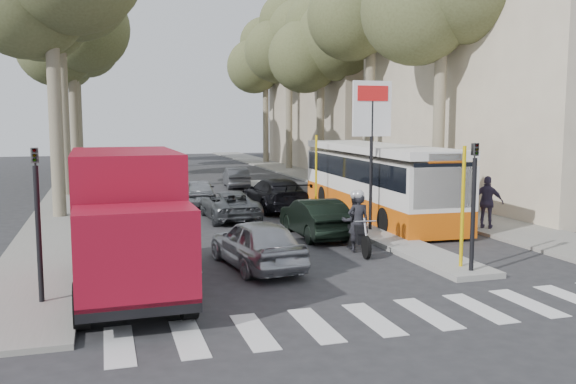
% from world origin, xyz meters
% --- Properties ---
extents(ground, '(120.00, 120.00, 0.00)m').
position_xyz_m(ground, '(0.00, 0.00, 0.00)').
color(ground, '#28282B').
rests_on(ground, ground).
extents(sidewalk_right, '(3.20, 70.00, 0.12)m').
position_xyz_m(sidewalk_right, '(8.60, 25.00, 0.06)').
color(sidewalk_right, gray).
rests_on(sidewalk_right, ground).
extents(median_left, '(2.40, 64.00, 0.12)m').
position_xyz_m(median_left, '(-8.00, 28.00, 0.06)').
color(median_left, gray).
rests_on(median_left, ground).
extents(traffic_island, '(1.50, 26.00, 0.16)m').
position_xyz_m(traffic_island, '(3.25, 11.00, 0.08)').
color(traffic_island, gray).
rests_on(traffic_island, ground).
extents(building_near, '(11.00, 18.00, 18.00)m').
position_xyz_m(building_near, '(15.50, 12.00, 9.00)').
color(building_near, beige).
rests_on(building_near, ground).
extents(building_far, '(11.00, 20.00, 16.00)m').
position_xyz_m(building_far, '(15.50, 34.00, 8.00)').
color(building_far, '#B7A88E').
rests_on(building_far, ground).
extents(billboard, '(1.50, 12.10, 5.60)m').
position_xyz_m(billboard, '(3.25, 5.00, 3.70)').
color(billboard, yellow).
rests_on(billboard, ground).
extents(traffic_light_island, '(0.16, 0.41, 3.60)m').
position_xyz_m(traffic_light_island, '(3.25, -1.50, 2.49)').
color(traffic_light_island, black).
rests_on(traffic_light_island, ground).
extents(traffic_light_left, '(0.16, 0.41, 3.60)m').
position_xyz_m(traffic_light_left, '(-7.60, -1.00, 2.49)').
color(traffic_light_left, black).
rests_on(traffic_light_left, ground).
extents(tree_l_c, '(7.40, 7.20, 13.71)m').
position_xyz_m(tree_l_c, '(-7.77, 28.11, 10.04)').
color(tree_l_c, '#6B604C').
rests_on(tree_l_c, ground).
extents(tree_l_d, '(7.40, 7.20, 15.66)m').
position_xyz_m(tree_l_d, '(-7.87, 36.11, 11.76)').
color(tree_l_d, '#6B604C').
rests_on(tree_l_d, ground).
extents(tree_l_e, '(7.40, 7.20, 14.49)m').
position_xyz_m(tree_l_e, '(-7.97, 44.11, 10.73)').
color(tree_l_e, '#6B604C').
rests_on(tree_l_e, ground).
extents(tree_r_c, '(7.40, 7.20, 13.32)m').
position_xyz_m(tree_r_c, '(9.03, 26.11, 9.69)').
color(tree_r_c, '#6B604C').
rests_on(tree_r_c, ground).
extents(tree_r_d, '(7.40, 7.20, 14.88)m').
position_xyz_m(tree_r_d, '(9.13, 34.11, 11.07)').
color(tree_r_d, '#6B604C').
rests_on(tree_r_d, ground).
extents(tree_r_e, '(7.40, 7.20, 14.10)m').
position_xyz_m(tree_r_e, '(9.23, 42.11, 10.38)').
color(tree_r_e, '#6B604C').
rests_on(tree_r_e, ground).
extents(silver_hatchback, '(2.23, 4.38, 1.43)m').
position_xyz_m(silver_hatchback, '(-2.06, 1.13, 0.71)').
color(silver_hatchback, '#AEB0B6').
rests_on(silver_hatchback, ground).
extents(dark_hatchback, '(1.48, 4.22, 1.39)m').
position_xyz_m(dark_hatchback, '(1.09, 5.00, 0.70)').
color(dark_hatchback, black).
rests_on(dark_hatchback, ground).
extents(queue_car_a, '(2.02, 4.38, 1.22)m').
position_xyz_m(queue_car_a, '(-1.10, 9.69, 0.61)').
color(queue_car_a, '#4F5357').
rests_on(queue_car_a, ground).
extents(queue_car_b, '(2.31, 5.25, 1.50)m').
position_xyz_m(queue_car_b, '(1.43, 11.63, 0.75)').
color(queue_car_b, black).
rests_on(queue_car_b, ground).
extents(queue_car_c, '(1.93, 4.02, 1.32)m').
position_xyz_m(queue_car_c, '(-1.70, 14.29, 0.66)').
color(queue_car_c, '#979B9F').
rests_on(queue_car_c, ground).
extents(queue_car_d, '(1.65, 3.87, 1.24)m').
position_xyz_m(queue_car_d, '(1.73, 21.51, 0.62)').
color(queue_car_d, '#484A4F').
rests_on(queue_car_d, ground).
extents(queue_car_e, '(2.29, 4.70, 1.32)m').
position_xyz_m(queue_car_e, '(-5.71, 12.65, 0.66)').
color(queue_car_e, black).
rests_on(queue_car_e, ground).
extents(red_truck, '(2.58, 6.50, 3.44)m').
position_xyz_m(red_truck, '(-5.65, -0.47, 1.82)').
color(red_truck, black).
rests_on(red_truck, ground).
extents(city_bus, '(3.13, 12.12, 3.17)m').
position_xyz_m(city_bus, '(5.14, 8.59, 1.67)').
color(city_bus, '#D7580B').
rests_on(city_bus, ground).
extents(motorcycle, '(0.94, 2.37, 2.02)m').
position_xyz_m(motorcycle, '(1.53, 2.31, 0.92)').
color(motorcycle, black).
rests_on(motorcycle, ground).
extents(pedestrian_near, '(1.24, 1.20, 1.98)m').
position_xyz_m(pedestrian_near, '(7.66, 4.12, 1.11)').
color(pedestrian_near, '#3A3048').
rests_on(pedestrian_near, sidewalk_right).
extents(pedestrian_far, '(1.06, 0.90, 1.52)m').
position_xyz_m(pedestrian_far, '(9.93, 11.63, 0.88)').
color(pedestrian_far, '#66564D').
rests_on(pedestrian_far, sidewalk_right).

